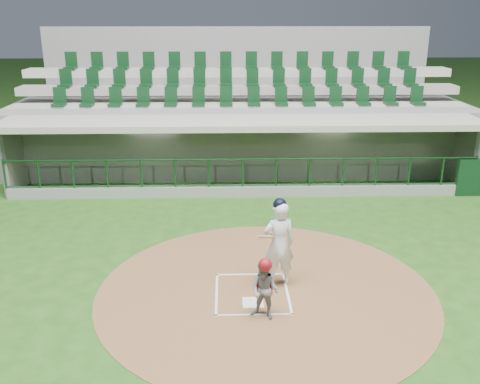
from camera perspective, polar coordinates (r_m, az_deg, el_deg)
The scene contains 8 objects.
ground at distance 11.79m, azimuth 1.22°, elevation -10.08°, with size 120.00×120.00×0.00m, color #1F4A15.
dirt_circle at distance 11.63m, azimuth 2.76°, elevation -10.50°, with size 7.20×7.20×0.01m, color brown.
home_plate at distance 11.17m, azimuth 1.39°, elevation -11.71°, with size 0.43×0.43×0.02m, color white.
batter_box_chalk at distance 11.52m, azimuth 1.29°, elevation -10.73°, with size 1.55×1.80×0.01m.
dugout_structure at distance 18.75m, azimuth 0.40°, elevation 4.15°, with size 16.40×3.70×3.00m.
seating_deck at distance 21.65m, azimuth -0.14°, elevation 7.39°, with size 17.00×6.72×5.15m.
batter at distance 11.46m, azimuth 4.15°, elevation -5.42°, with size 0.93×0.95×2.00m.
catcher at distance 10.41m, azimuth 2.66°, elevation -10.29°, with size 0.71×0.65×1.27m.
Camera 1 is at (-0.53, -10.32, 5.68)m, focal length 40.00 mm.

